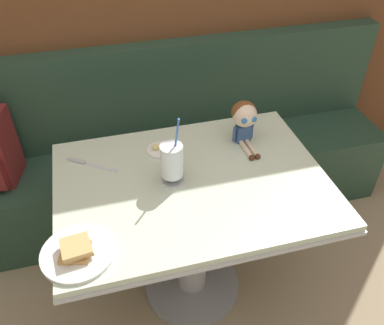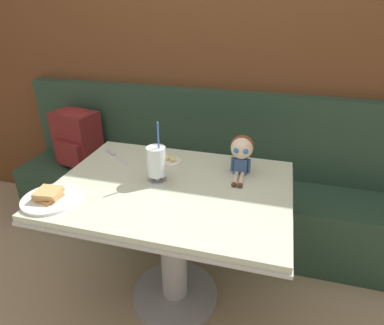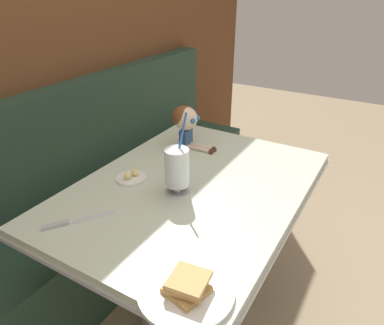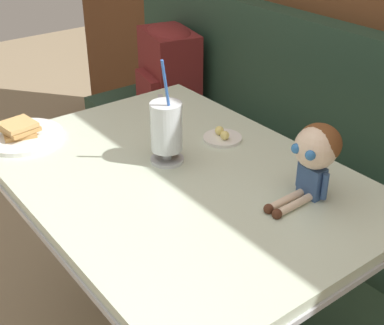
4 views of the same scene
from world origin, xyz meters
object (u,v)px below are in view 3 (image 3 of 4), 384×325
(milkshake_glass, at_px, (177,169))
(butter_saucer, at_px, (131,177))
(seated_doll, at_px, (186,121))
(toast_plate, at_px, (187,289))
(butter_knife, at_px, (66,223))

(milkshake_glass, distance_m, butter_saucer, 0.23)
(butter_saucer, xyz_separation_m, seated_doll, (0.38, -0.02, 0.12))
(milkshake_glass, xyz_separation_m, seated_doll, (0.37, 0.19, 0.03))
(toast_plate, distance_m, butter_knife, 0.49)
(milkshake_glass, height_order, seated_doll, milkshake_glass)
(seated_doll, bearing_deg, butter_saucer, 176.51)
(butter_saucer, distance_m, seated_doll, 0.40)
(milkshake_glass, relative_size, butter_knife, 1.53)
(toast_plate, distance_m, seated_doll, 0.90)
(butter_saucer, height_order, seated_doll, seated_doll)
(toast_plate, height_order, butter_knife, toast_plate)
(toast_plate, bearing_deg, seated_doll, 31.53)
(toast_plate, relative_size, seated_doll, 1.14)
(toast_plate, bearing_deg, butter_knife, 84.49)
(butter_saucer, bearing_deg, seated_doll, -3.49)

